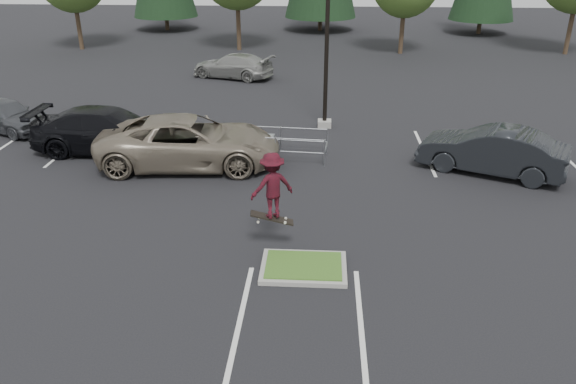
# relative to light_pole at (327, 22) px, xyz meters

# --- Properties ---
(ground) EXTENTS (120.00, 120.00, 0.00)m
(ground) POSITION_rel_light_pole_xyz_m (-0.50, -12.00, -4.56)
(ground) COLOR black
(ground) RESTS_ON ground
(grass_median) EXTENTS (2.20, 1.60, 0.16)m
(grass_median) POSITION_rel_light_pole_xyz_m (-0.50, -12.00, -4.48)
(grass_median) COLOR gray
(grass_median) RESTS_ON ground
(stall_lines) EXTENTS (22.62, 17.60, 0.01)m
(stall_lines) POSITION_rel_light_pole_xyz_m (-1.85, -5.98, -4.56)
(stall_lines) COLOR silver
(stall_lines) RESTS_ON ground
(light_pole) EXTENTS (0.70, 0.60, 10.12)m
(light_pole) POSITION_rel_light_pole_xyz_m (0.00, 0.00, 0.00)
(light_pole) COLOR gray
(light_pole) RESTS_ON ground
(cart_corral) EXTENTS (3.84, 1.63, 1.06)m
(cart_corral) POSITION_rel_light_pole_xyz_m (-2.21, -3.97, -3.89)
(cart_corral) COLOR #999CA2
(cart_corral) RESTS_ON ground
(skateboarder) EXTENTS (1.35, 1.12, 2.04)m
(skateboarder) POSITION_rel_light_pole_xyz_m (-1.40, -11.00, -2.66)
(skateboarder) COLOR black
(skateboarder) RESTS_ON ground
(car_l_tan) EXTENTS (6.86, 3.52, 1.85)m
(car_l_tan) POSITION_rel_light_pole_xyz_m (-5.00, -5.00, -3.63)
(car_l_tan) COLOR #7C705E
(car_l_tan) RESTS_ON ground
(car_l_black) EXTENTS (6.01, 2.51, 1.74)m
(car_l_black) POSITION_rel_light_pole_xyz_m (-8.50, -3.68, -3.69)
(car_l_black) COLOR black
(car_l_black) RESTS_ON ground
(car_l_grey) EXTENTS (4.55, 3.32, 1.44)m
(car_l_grey) POSITION_rel_light_pole_xyz_m (-14.00, -1.45, -3.84)
(car_l_grey) COLOR #424448
(car_l_grey) RESTS_ON ground
(car_r_charc) EXTENTS (5.39, 3.74, 1.69)m
(car_r_charc) POSITION_rel_light_pole_xyz_m (6.00, -5.00, -3.72)
(car_r_charc) COLOR black
(car_r_charc) RESTS_ON ground
(car_far_silver) EXTENTS (5.37, 3.52, 1.45)m
(car_far_silver) POSITION_rel_light_pole_xyz_m (-5.50, 9.32, -3.84)
(car_far_silver) COLOR #9A9A95
(car_far_silver) RESTS_ON ground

